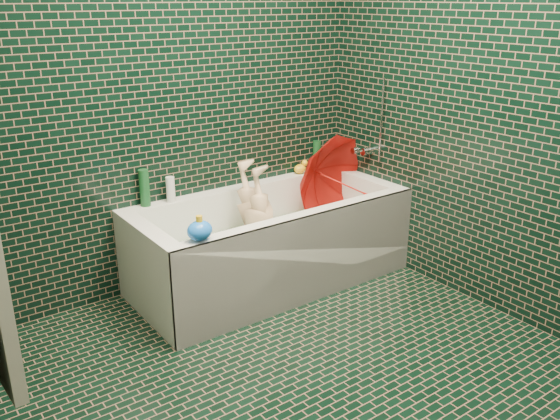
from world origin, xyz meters
TOP-DOWN VIEW (x-y plane):
  - floor at (0.00, 0.00)m, footprint 2.80×2.80m
  - wall_back at (0.00, 1.40)m, footprint 2.80×0.00m
  - wall_right at (1.30, 0.00)m, footprint 0.00×2.80m
  - bathtub at (0.45, 1.01)m, footprint 1.70×0.75m
  - bath_mat at (0.45, 1.02)m, footprint 1.35×0.47m
  - water at (0.45, 1.02)m, footprint 1.48×0.53m
  - faucet at (1.26, 1.02)m, footprint 0.18×0.19m
  - child at (0.41, 1.06)m, footprint 0.99×0.46m
  - umbrella at (1.02, 1.01)m, footprint 0.86×0.76m
  - soap_bottle_a at (1.25, 1.33)m, footprint 0.10×0.11m
  - soap_bottle_b at (1.25, 1.32)m, footprint 0.10×0.10m
  - soap_bottle_c at (1.16, 1.37)m, footprint 0.15×0.15m
  - bottle_right_tall at (1.10, 1.37)m, footprint 0.06×0.06m
  - bottle_right_pump at (1.25, 1.36)m, footprint 0.07×0.07m
  - bottle_left_tall at (-0.21, 1.36)m, footprint 0.07×0.07m
  - bottle_left_short at (-0.06, 1.33)m, footprint 0.06×0.06m
  - rubber_duck at (0.94, 1.35)m, footprint 0.12×0.10m
  - bath_toy at (-0.21, 0.70)m, footprint 0.17×0.15m

SIDE VIEW (x-z plane):
  - floor at x=0.00m, z-range 0.00..0.00m
  - bath_mat at x=0.45m, z-range 0.15..0.16m
  - bathtub at x=0.45m, z-range -0.06..0.49m
  - water at x=0.45m, z-range 0.30..0.30m
  - child at x=0.41m, z-range 0.14..0.48m
  - umbrella at x=1.02m, z-range 0.14..0.96m
  - soap_bottle_a at x=1.25m, z-range 0.43..0.67m
  - soap_bottle_b at x=1.25m, z-range 0.45..0.65m
  - soap_bottle_c at x=1.16m, z-range 0.47..0.63m
  - rubber_duck at x=0.94m, z-range 0.55..0.64m
  - bath_toy at x=-0.21m, z-range 0.54..0.67m
  - bottle_left_short at x=-0.06m, z-range 0.55..0.71m
  - bottle_right_pump at x=1.25m, z-range 0.55..0.74m
  - bottle_right_tall at x=1.10m, z-range 0.55..0.76m
  - bottle_left_tall at x=-0.21m, z-range 0.55..0.77m
  - faucet at x=1.26m, z-range 0.50..1.05m
  - wall_back at x=0.00m, z-range -0.15..2.65m
  - wall_right at x=1.30m, z-range -0.15..2.65m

